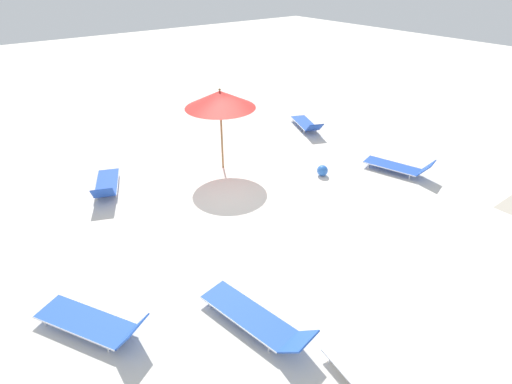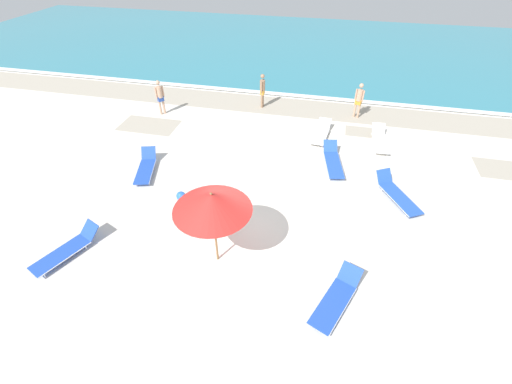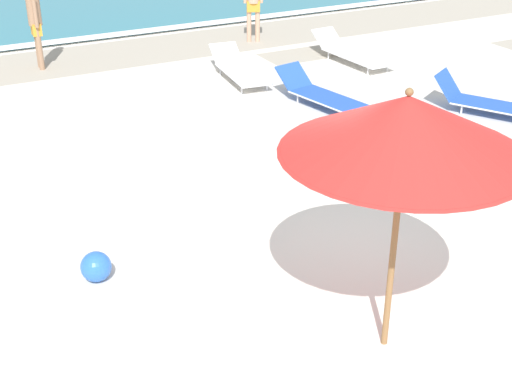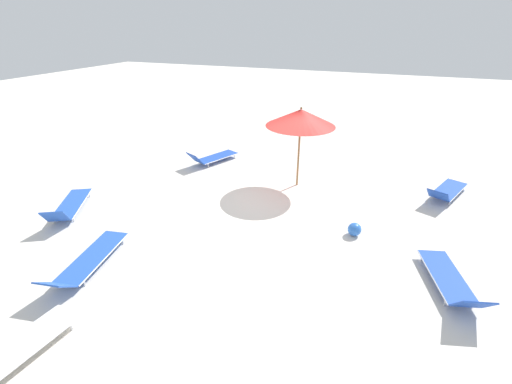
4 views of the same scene
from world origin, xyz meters
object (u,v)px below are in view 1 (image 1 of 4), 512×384
object	(u,v)px
beach_umbrella	(220,100)
beach_ball	(322,171)
sun_lounger_near_water_left	(106,185)
sun_lounger_mid_beach_pair_a	(256,319)
sun_lounger_near_water_right	(399,166)
sun_lounger_mid_beach_pair_b	(307,124)
sun_lounger_under_umbrella	(94,323)

from	to	relation	value
beach_umbrella	beach_ball	distance (m)	3.77
sun_lounger_near_water_left	sun_lounger_mid_beach_pair_a	size ratio (longest dim) A/B	0.88
sun_lounger_near_water_right	sun_lounger_mid_beach_pair_b	bearing A→B (deg)	-110.40
beach_umbrella	sun_lounger_mid_beach_pair_a	xyz separation A→B (m)	(3.09, 5.79, -2.02)
beach_umbrella	sun_lounger_near_water_right	distance (m)	5.89
beach_ball	sun_lounger_mid_beach_pair_b	bearing A→B (deg)	-126.61
sun_lounger_near_water_right	beach_ball	size ratio (longest dim) A/B	6.28
sun_lounger_near_water_left	sun_lounger_mid_beach_pair_a	bearing A→B (deg)	116.82
beach_umbrella	beach_ball	xyz separation A→B (m)	(-2.13, 2.34, -2.06)
sun_lounger_near_water_right	sun_lounger_mid_beach_pair_b	xyz separation A→B (m)	(-0.31, -4.47, -0.01)
sun_lounger_mid_beach_pair_a	sun_lounger_near_water_left	bearing A→B (deg)	-97.13
beach_umbrella	sun_lounger_mid_beach_pair_a	world-z (taller)	beach_umbrella
sun_lounger_mid_beach_pair_b	beach_ball	bearing A→B (deg)	76.45
sun_lounger_near_water_right	beach_ball	xyz separation A→B (m)	(2.03, -1.32, -0.05)
beach_ball	sun_lounger_under_umbrella	bearing A→B (deg)	13.20
sun_lounger_near_water_left	beach_ball	bearing A→B (deg)	174.52
sun_lounger_mid_beach_pair_b	sun_lounger_mid_beach_pair_a	bearing A→B (deg)	64.19
sun_lounger_under_umbrella	sun_lounger_mid_beach_pair_a	distance (m)	2.89
sun_lounger_under_umbrella	sun_lounger_mid_beach_pair_a	xyz separation A→B (m)	(-2.35, 1.67, -0.01)
sun_lounger_under_umbrella	sun_lounger_mid_beach_pair_b	distance (m)	11.07
sun_lounger_near_water_right	sun_lounger_mid_beach_pair_a	world-z (taller)	sun_lounger_near_water_right
sun_lounger_under_umbrella	sun_lounger_mid_beach_pair_b	size ratio (longest dim) A/B	1.03
sun_lounger_mid_beach_pair_b	beach_ball	xyz separation A→B (m)	(2.34, 3.16, -0.05)
beach_umbrella	sun_lounger_under_umbrella	size ratio (longest dim) A/B	1.16
sun_lounger_near_water_left	sun_lounger_mid_beach_pair_b	xyz separation A→B (m)	(-7.97, -0.08, -0.00)
beach_umbrella	beach_ball	size ratio (longest dim) A/B	7.55
beach_umbrella	beach_ball	bearing A→B (deg)	132.27
sun_lounger_under_umbrella	sun_lounger_near_water_right	distance (m)	9.61
sun_lounger_mid_beach_pair_a	sun_lounger_mid_beach_pair_b	bearing A→B (deg)	-149.61
sun_lounger_mid_beach_pair_a	beach_ball	size ratio (longest dim) A/B	7.08
beach_umbrella	sun_lounger_mid_beach_pair_b	bearing A→B (deg)	-169.63
sun_lounger_near_water_left	sun_lounger_mid_beach_pair_b	world-z (taller)	sun_lounger_near_water_left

